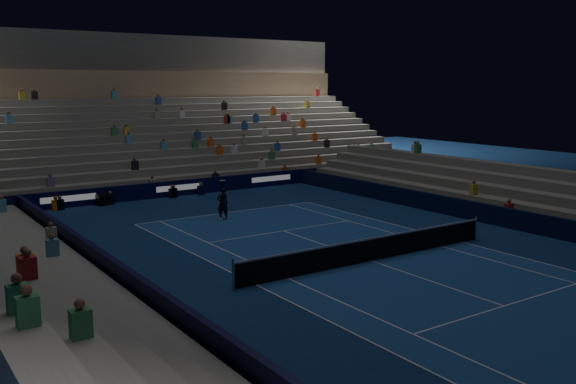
# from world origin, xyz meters

# --- Properties ---
(ground) EXTENTS (90.00, 90.00, 0.00)m
(ground) POSITION_xyz_m (0.00, 0.00, 0.00)
(ground) COLOR navy
(ground) RESTS_ON ground
(court_surface) EXTENTS (10.97, 23.77, 0.01)m
(court_surface) POSITION_xyz_m (0.00, 0.00, 0.01)
(court_surface) COLOR navy
(court_surface) RESTS_ON ground
(sponsor_barrier_far) EXTENTS (44.00, 0.25, 1.00)m
(sponsor_barrier_far) POSITION_xyz_m (0.00, 18.50, 0.50)
(sponsor_barrier_far) COLOR black
(sponsor_barrier_far) RESTS_ON ground
(sponsor_barrier_east) EXTENTS (0.25, 37.00, 1.00)m
(sponsor_barrier_east) POSITION_xyz_m (9.70, 0.00, 0.50)
(sponsor_barrier_east) COLOR black
(sponsor_barrier_east) RESTS_ON ground
(sponsor_barrier_west) EXTENTS (0.25, 37.00, 1.00)m
(sponsor_barrier_west) POSITION_xyz_m (-9.70, 0.00, 0.50)
(sponsor_barrier_west) COLOR black
(sponsor_barrier_west) RESTS_ON ground
(grandstand_main) EXTENTS (44.00, 15.20, 11.20)m
(grandstand_main) POSITION_xyz_m (0.00, 27.90, 3.38)
(grandstand_main) COLOR slate
(grandstand_main) RESTS_ON ground
(grandstand_east) EXTENTS (5.00, 37.00, 2.50)m
(grandstand_east) POSITION_xyz_m (13.17, 0.00, 0.92)
(grandstand_east) COLOR slate
(grandstand_east) RESTS_ON ground
(grandstand_west) EXTENTS (5.00, 37.00, 2.50)m
(grandstand_west) POSITION_xyz_m (-13.17, 0.00, 0.92)
(grandstand_west) COLOR slate
(grandstand_west) RESTS_ON ground
(tennis_net) EXTENTS (12.90, 0.10, 1.10)m
(tennis_net) POSITION_xyz_m (0.00, 0.00, 0.50)
(tennis_net) COLOR #B2B2B7
(tennis_net) RESTS_ON ground
(tennis_player) EXTENTS (0.69, 0.51, 1.73)m
(tennis_player) POSITION_xyz_m (-1.16, 10.43, 0.86)
(tennis_player) COLOR black
(tennis_player) RESTS_ON ground
(broadcast_camera) EXTENTS (0.53, 0.97, 0.65)m
(broadcast_camera) POSITION_xyz_m (-5.20, 18.02, 0.34)
(broadcast_camera) COLOR black
(broadcast_camera) RESTS_ON ground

